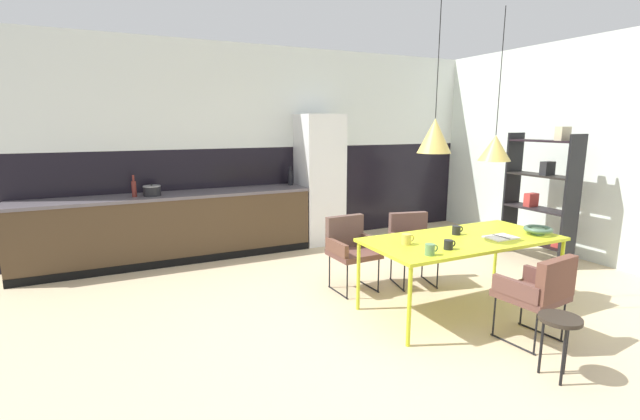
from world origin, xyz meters
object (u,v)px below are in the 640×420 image
(bottle_spice_small, at_px, (290,177))
(pendant_lamp_over_table_near, at_px, (435,136))
(dining_table, at_px, (462,242))
(armchair_far_side, at_px, (350,244))
(armchair_near_window, at_px, (540,288))
(open_book, at_px, (501,237))
(mug_white_ceramic, at_px, (457,230))
(side_stool, at_px, (560,324))
(pendant_lamp_over_table_far, at_px, (495,148))
(armchair_facing_counter, at_px, (412,239))
(refrigerator_column, at_px, (320,179))
(open_shelf_unit, at_px, (541,193))
(cooking_pot, at_px, (152,191))
(mug_glass_clear, at_px, (430,250))
(mug_tall_blue, at_px, (449,245))
(mug_short_terracotta, at_px, (407,239))
(fruit_bowl, at_px, (538,230))
(bottle_oil_tall, at_px, (134,188))

(bottle_spice_small, xyz_separation_m, pendant_lamp_over_table_near, (0.21, -3.00, 0.69))
(dining_table, relative_size, pendant_lamp_over_table_near, 1.45)
(pendant_lamp_over_table_near, bearing_deg, armchair_far_side, 108.96)
(armchair_near_window, bearing_deg, bottle_spice_small, 92.94)
(open_book, xyz_separation_m, bottle_spice_small, (-0.93, 3.18, 0.29))
(mug_white_ceramic, height_order, side_stool, mug_white_ceramic)
(mug_white_ceramic, bearing_deg, pendant_lamp_over_table_far, -14.46)
(armchair_near_window, xyz_separation_m, mug_white_ceramic, (-0.04, 0.96, 0.28))
(dining_table, xyz_separation_m, open_book, (0.34, -0.16, 0.04))
(armchair_facing_counter, relative_size, pendant_lamp_over_table_near, 0.60)
(refrigerator_column, xyz_separation_m, mug_white_ceramic, (0.20, -2.77, -0.21))
(refrigerator_column, bearing_deg, open_shelf_unit, -43.21)
(refrigerator_column, relative_size, bottle_spice_small, 6.80)
(open_book, bearing_deg, cooking_pot, 134.06)
(cooking_pot, relative_size, side_stool, 0.47)
(mug_glass_clear, bearing_deg, armchair_near_window, -34.74)
(cooking_pot, bearing_deg, armchair_near_window, -54.13)
(dining_table, relative_size, mug_glass_clear, 15.01)
(mug_tall_blue, bearing_deg, armchair_far_side, 104.61)
(refrigerator_column, height_order, armchair_far_side, refrigerator_column)
(armchair_far_side, height_order, open_book, armchair_far_side)
(mug_glass_clear, height_order, bottle_spice_small, bottle_spice_small)
(mug_glass_clear, bearing_deg, mug_short_terracotta, 86.53)
(bottle_spice_small, bearing_deg, mug_glass_clear, -91.12)
(pendant_lamp_over_table_near, distance_m, pendant_lamp_over_table_far, 0.78)
(fruit_bowl, distance_m, bottle_oil_tall, 4.72)
(bottle_oil_tall, bearing_deg, mug_tall_blue, -52.27)
(open_book, bearing_deg, mug_glass_clear, -171.30)
(armchair_near_window, xyz_separation_m, side_stool, (-0.32, -0.42, -0.08))
(armchair_facing_counter, height_order, open_book, armchair_facing_counter)
(armchair_far_side, height_order, mug_white_ceramic, mug_white_ceramic)
(mug_glass_clear, distance_m, bottle_oil_tall, 3.82)
(mug_white_ceramic, distance_m, side_stool, 1.45)
(open_shelf_unit, relative_size, pendant_lamp_over_table_far, 1.25)
(cooking_pot, height_order, bottle_oil_tall, bottle_oil_tall)
(bottle_oil_tall, xyz_separation_m, open_shelf_unit, (4.89, -2.07, -0.11))
(mug_short_terracotta, height_order, open_shelf_unit, open_shelf_unit)
(armchair_far_side, bearing_deg, armchair_facing_counter, 166.65)
(armchair_far_side, height_order, pendant_lamp_over_table_near, pendant_lamp_over_table_near)
(bottle_oil_tall, bearing_deg, armchair_facing_counter, -35.82)
(armchair_facing_counter, distance_m, pendant_lamp_over_table_far, 1.37)
(bottle_spice_small, distance_m, open_shelf_unit, 3.50)
(pendant_lamp_over_table_near, bearing_deg, armchair_near_window, -61.01)
(fruit_bowl, xyz_separation_m, mug_tall_blue, (-1.18, -0.03, -0.01))
(refrigerator_column, distance_m, fruit_bowl, 3.26)
(open_book, bearing_deg, bottle_spice_small, 106.35)
(refrigerator_column, height_order, fruit_bowl, refrigerator_column)
(armchair_facing_counter, height_order, bottle_oil_tall, bottle_oil_tall)
(armchair_near_window, relative_size, mug_glass_clear, 5.98)
(armchair_far_side, height_order, mug_short_terracotta, mug_short_terracotta)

